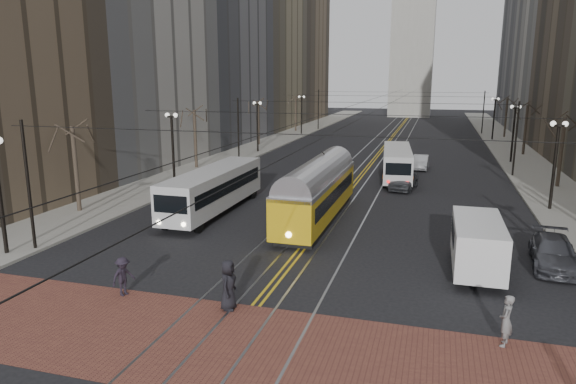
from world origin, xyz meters
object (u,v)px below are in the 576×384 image
Objects in this scene: sedan_silver at (421,162)px; pedestrian_b at (506,321)px; sedan_parked at (554,252)px; pedestrian_d at (123,276)px; rear_bus at (397,164)px; pedestrian_a at (228,285)px; streetcar at (317,196)px; cargo_van at (477,247)px; sedan_grey at (404,180)px; transit_bus at (214,191)px.

sedan_silver is 33.58m from pedestrian_b.
sedan_silver is at bearing 109.96° from sedan_parked.
sedan_parked is at bearing -43.44° from pedestrian_d.
sedan_parked is (8.65, -19.15, -0.66)m from rear_bus.
pedestrian_a is (-12.70, -8.36, 0.30)m from sedan_parked.
cargo_van is at bearing -36.37° from streetcar.
rear_bus is 6.44× the size of pedestrian_d.
sedan_grey is at bearing 67.20° from streetcar.
streetcar is at bearing -105.40° from sedan_grey.
sedan_grey is at bearing -16.05° from pedestrian_a.
cargo_van reaches higher than pedestrian_b.
pedestrian_d reaches higher than sedan_parked.
streetcar is at bearing 1.60° from transit_bus.
pedestrian_d is (-13.74, -6.60, -0.38)m from cargo_van.
rear_bus is at bearing 76.00° from streetcar.
pedestrian_d is (-17.22, -8.36, 0.13)m from sedan_parked.
sedan_parked reaches higher than sedan_silver.
streetcar reaches higher than sedan_grey.
cargo_van is (5.16, -20.91, -0.15)m from rear_bus.
sedan_grey is 24.20m from pedestrian_b.
sedan_silver is 2.08× the size of pedestrian_a.
cargo_van is (8.81, -6.56, -0.28)m from streetcar.
transit_bus is 7.06× the size of pedestrian_d.
sedan_parked is 2.95× the size of pedestrian_d.
sedan_grey is 24.22m from pedestrian_a.
pedestrian_b is at bearing -38.70° from transit_bus.
streetcar is 16.12m from pedestrian_b.
sedan_parked is 2.42× the size of pedestrian_a.
sedan_grey is at bearing -82.88° from rear_bus.
cargo_van is 1.14× the size of sedan_parked.
pedestrian_b reaches higher than sedan_grey.
transit_bus reaches higher than cargo_van.
cargo_van is at bearing -81.62° from rear_bus.
pedestrian_a reaches higher than pedestrian_d.
streetcar is 2.32× the size of cargo_van.
pedestrian_d is (-9.42, -23.71, 0.06)m from sedan_grey.
pedestrian_d is at bearing -75.64° from pedestrian_b.
pedestrian_b is at bearing -69.32° from pedestrian_d.
sedan_parked is at bearing -61.03° from pedestrian_a.
cargo_van is 3.94m from sedan_parked.
sedan_parked is (3.49, 1.76, -0.51)m from cargo_van.
streetcar is at bearing -102.92° from sedan_silver.
cargo_van is 3.37× the size of pedestrian_d.
cargo_van reaches higher than sedan_parked.
transit_bus is 6.47× the size of pedestrian_b.
rear_bus is 6.15m from sedan_silver.
pedestrian_d is (-4.92, -13.16, -0.66)m from streetcar.
cargo_van is at bearing -58.76° from pedestrian_a.
streetcar is at bearing 143.04° from cargo_van.
transit_bus is 15.59m from sedan_grey.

